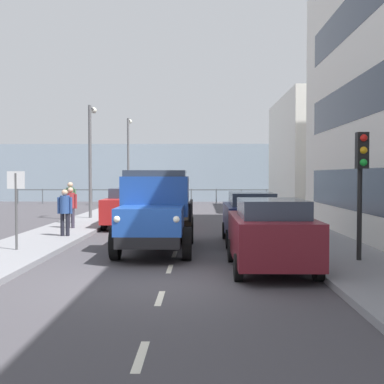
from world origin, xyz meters
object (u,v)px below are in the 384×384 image
truck_vintage_blue (156,213)px  car_red_oppositeside_0 (129,207)px  traffic_light_near (361,168)px  pedestrian_couple_b (71,204)px  car_maroon_kerbside_near (271,234)px  street_sign (16,196)px  car_navy_kerbside_1 (251,217)px  pedestrian_with_bag (65,209)px  lamp_post_promenade (91,150)px  pedestrian_in_dark_coat (70,199)px  lamp_post_far (129,153)px

truck_vintage_blue → car_red_oppositeside_0: bearing=-75.7°
traffic_light_near → pedestrian_couple_b: bearing=-39.0°
pedestrian_couple_b → car_maroon_kerbside_near: bearing=130.6°
truck_vintage_blue → car_maroon_kerbside_near: 4.08m
street_sign → truck_vintage_blue: bearing=-172.6°
car_navy_kerbside_1 → pedestrian_couple_b: bearing=-26.0°
car_navy_kerbside_1 → pedestrian_with_bag: size_ratio=2.38×
truck_vintage_blue → lamp_post_promenade: lamp_post_promenade is taller
car_navy_kerbside_1 → pedestrian_with_bag: pedestrian_with_bag is taller
car_maroon_kerbside_near → lamp_post_promenade: size_ratio=0.68×
pedestrian_with_bag → pedestrian_in_dark_coat: bearing=-77.3°
truck_vintage_blue → lamp_post_far: lamp_post_far is taller
lamp_post_promenade → pedestrian_with_bag: bearing=95.8°
traffic_light_near → lamp_post_far: size_ratio=0.51×
traffic_light_near → street_sign: size_ratio=1.42×
traffic_light_near → lamp_post_far: bearing=-68.5°
pedestrian_with_bag → pedestrian_in_dark_coat: 4.92m
lamp_post_promenade → street_sign: (-0.26, 10.85, -1.89)m
truck_vintage_blue → lamp_post_promenade: size_ratio=1.00×
truck_vintage_blue → car_navy_kerbside_1: 3.59m
car_maroon_kerbside_near → lamp_post_promenade: bearing=-61.1°
traffic_light_near → pedestrian_in_dark_coat: bearing=-44.5°
pedestrian_in_dark_coat → lamp_post_far: bearing=-92.6°
truck_vintage_blue → lamp_post_promenade: 11.42m
car_maroon_kerbside_near → lamp_post_far: lamp_post_far is taller
car_navy_kerbside_1 → pedestrian_couple_b: size_ratio=2.37×
pedestrian_with_bag → street_sign: 3.33m
car_red_oppositeside_0 → lamp_post_far: bearing=-81.7°
car_maroon_kerbside_near → pedestrian_with_bag: pedestrian_with_bag is taller
lamp_post_far → street_sign: (0.05, 21.75, -2.21)m
car_red_oppositeside_0 → lamp_post_promenade: lamp_post_promenade is taller
pedestrian_in_dark_coat → street_sign: bearing=94.1°
car_maroon_kerbside_near → traffic_light_near: size_ratio=1.21×
pedestrian_couple_b → pedestrian_in_dark_coat: size_ratio=0.90×
pedestrian_in_dark_coat → lamp_post_far: (-0.63, -13.72, 2.66)m
car_red_oppositeside_0 → pedestrian_in_dark_coat: pedestrian_in_dark_coat is taller
car_maroon_kerbside_near → car_red_oppositeside_0: size_ratio=0.84×
car_navy_kerbside_1 → lamp_post_far: 20.71m
pedestrian_with_bag → pedestrian_in_dark_coat: (1.08, -4.79, 0.13)m
truck_vintage_blue → car_navy_kerbside_1: (-3.01, -1.94, -0.29)m
car_navy_kerbside_1 → car_red_oppositeside_0: (4.85, -5.32, 0.00)m
car_red_oppositeside_0 → street_sign: size_ratio=2.05×
car_maroon_kerbside_near → pedestrian_couple_b: pedestrian_couple_b is taller
car_red_oppositeside_0 → lamp_post_promenade: (2.36, -3.08, 2.67)m
car_red_oppositeside_0 → traffic_light_near: bearing=127.3°
car_maroon_kerbside_near → street_sign: street_sign is taller
lamp_post_promenade → street_sign: bearing=91.4°
pedestrian_in_dark_coat → car_red_oppositeside_0: bearing=174.5°
traffic_light_near → truck_vintage_blue: bearing=-22.1°
car_red_oppositeside_0 → pedestrian_couple_b: size_ratio=2.80×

